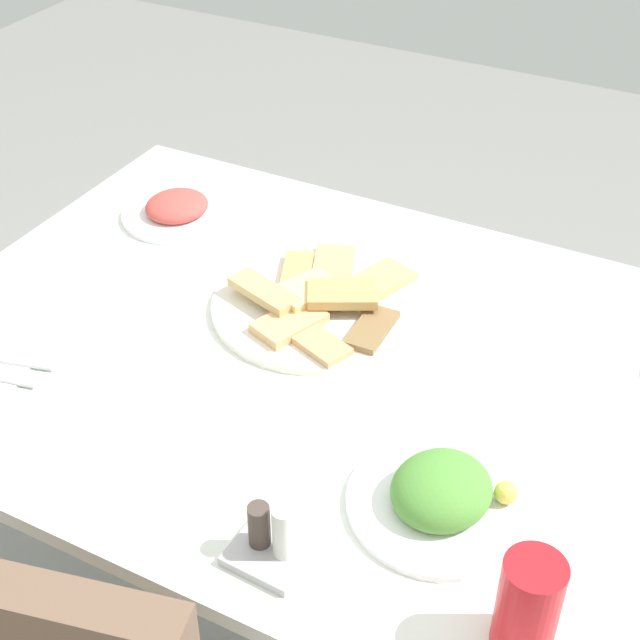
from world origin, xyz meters
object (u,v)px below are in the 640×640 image
(dining_table, at_px, (323,395))
(pide_platter, at_px, (318,303))
(condiment_caddy, at_px, (272,540))
(salad_plate_rice, at_px, (442,494))
(salad_plate_greens, at_px, (177,209))
(soda_can, at_px, (528,605))

(dining_table, distance_m, pide_platter, 0.15)
(dining_table, bearing_deg, condiment_caddy, 108.32)
(salad_plate_rice, relative_size, condiment_caddy, 2.43)
(dining_table, height_order, salad_plate_greens, salad_plate_greens)
(salad_plate_greens, bearing_deg, dining_table, 151.01)
(dining_table, relative_size, condiment_caddy, 13.02)
(pide_platter, relative_size, condiment_caddy, 3.45)
(condiment_caddy, bearing_deg, salad_plate_greens, -47.54)
(dining_table, xyz_separation_m, salad_plate_rice, (-0.26, 0.19, 0.10))
(soda_can, bearing_deg, dining_table, -38.99)
(dining_table, distance_m, condiment_caddy, 0.38)
(pide_platter, relative_size, salad_plate_greens, 1.63)
(soda_can, bearing_deg, condiment_caddy, 4.41)
(salad_plate_greens, relative_size, soda_can, 1.64)
(pide_platter, distance_m, soda_can, 0.63)
(salad_plate_greens, xyz_separation_m, condiment_caddy, (-0.53, 0.58, 0.01))
(salad_plate_greens, height_order, salad_plate_rice, salad_plate_rice)
(dining_table, height_order, soda_can, soda_can)
(salad_plate_rice, xyz_separation_m, condiment_caddy, (0.14, 0.16, 0.00))
(pide_platter, xyz_separation_m, salad_plate_rice, (-0.32, 0.29, 0.01))
(soda_can, xyz_separation_m, condiment_caddy, (0.29, 0.02, -0.04))
(dining_table, xyz_separation_m, pide_platter, (0.06, -0.10, 0.09))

